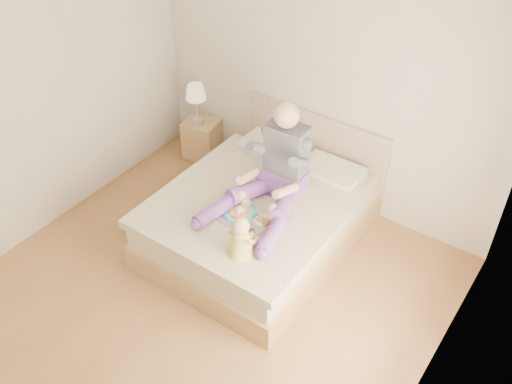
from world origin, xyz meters
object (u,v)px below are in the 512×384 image
Objects in this scene: baby at (241,239)px; nightstand at (202,139)px; adult at (275,173)px; tray at (247,217)px; bed at (263,214)px.

nightstand is at bearing 141.79° from baby.
baby is at bearing -78.69° from adult.
tray is at bearing 123.01° from baby.
bed is 4.35× the size of tray.
adult is at bearing 94.31° from tray.
nightstand is 2.44m from baby.
bed is at bearing 111.55° from tray.
baby is (1.78, -1.59, 0.52)m from nightstand.
bed is at bearing -39.53° from nightstand.
tray is at bearing -75.13° from bed.
nightstand is at bearing 151.08° from adult.
adult is 0.49m from tray.
nightstand is 1.89m from adult.
tray is (1.57, -1.22, 0.40)m from nightstand.
bed is 4.49× the size of nightstand.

